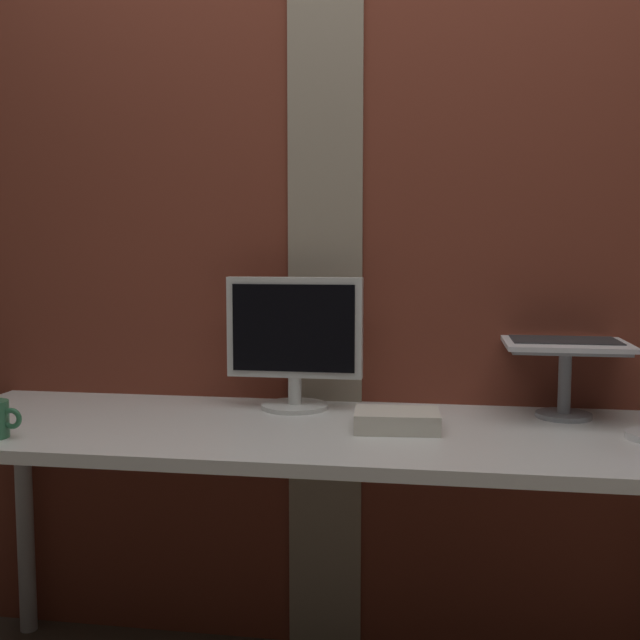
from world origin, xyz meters
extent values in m
cube|color=brown|center=(0.00, 0.46, 1.17)|extent=(3.24, 0.12, 2.33)
cube|color=gray|center=(-0.15, 0.39, 1.17)|extent=(0.21, 0.01, 2.33)
cube|color=white|center=(-0.13, 0.08, 0.71)|extent=(1.96, 0.64, 0.03)
cylinder|color=#B2B2B7|center=(-1.05, 0.34, 0.35)|extent=(0.05, 0.05, 0.69)
cylinder|color=silver|center=(-0.21, 0.28, 0.73)|extent=(0.18, 0.18, 0.01)
cylinder|color=silver|center=(-0.21, 0.28, 0.77)|extent=(0.04, 0.04, 0.07)
cube|color=silver|center=(-0.21, 0.28, 0.94)|extent=(0.36, 0.04, 0.27)
cube|color=black|center=(-0.21, 0.26, 0.94)|extent=(0.33, 0.00, 0.23)
cylinder|color=gray|center=(0.48, 0.28, 0.73)|extent=(0.14, 0.14, 0.01)
cylinder|color=gray|center=(0.48, 0.28, 0.82)|extent=(0.03, 0.03, 0.16)
cube|color=gray|center=(0.48, 0.28, 0.90)|extent=(0.28, 0.22, 0.01)
cube|color=white|center=(0.48, 0.28, 0.91)|extent=(0.30, 0.26, 0.01)
cube|color=#2D2D30|center=(0.48, 0.30, 0.92)|extent=(0.26, 0.17, 0.00)
cube|color=white|center=(0.48, 0.44, 1.02)|extent=(0.30, 0.07, 0.21)
cube|color=black|center=(0.48, 0.44, 1.02)|extent=(0.27, 0.06, 0.18)
torus|color=#33724C|center=(-0.79, -0.14, 0.77)|extent=(0.05, 0.01, 0.05)
cube|color=silver|center=(0.07, 0.08, 0.75)|extent=(0.21, 0.15, 0.05)
camera|label=1|loc=(0.17, -1.71, 1.16)|focal=42.93mm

